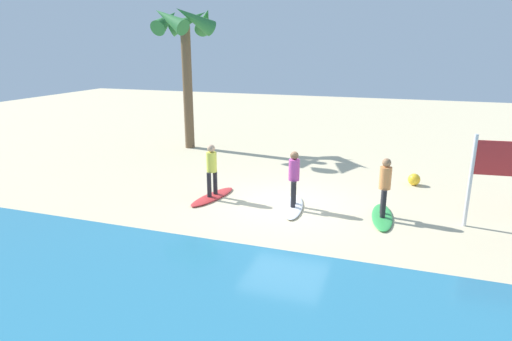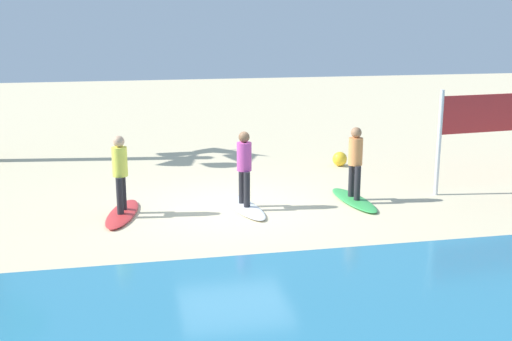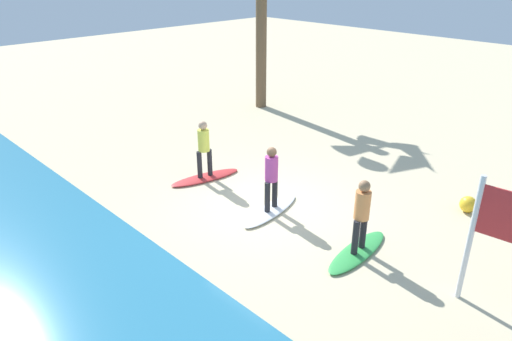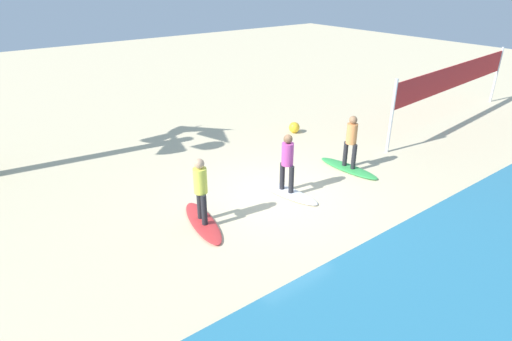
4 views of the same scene
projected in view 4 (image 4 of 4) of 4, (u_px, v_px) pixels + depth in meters
ground_plane at (278, 194)px, 11.63m from camera, size 60.00×60.00×0.00m
surfboard_green at (348, 168)px, 13.07m from camera, size 0.72×2.14×0.09m
surfer_green at (351, 138)px, 12.65m from camera, size 0.32×0.46×1.64m
surfboard_white at (286, 192)px, 11.66m from camera, size 0.90×2.16×0.09m
surfer_white at (287, 159)px, 11.24m from camera, size 0.32×0.46×1.64m
surfboard_red at (203, 222)px, 10.25m from camera, size 0.97×2.17×0.09m
surfer_red at (201, 186)px, 9.83m from camera, size 0.32×0.45×1.64m
volleyball_net at (456, 79)px, 16.36m from camera, size 9.05×1.01×2.50m
beach_ball at (294, 127)px, 15.98m from camera, size 0.41×0.41×0.41m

